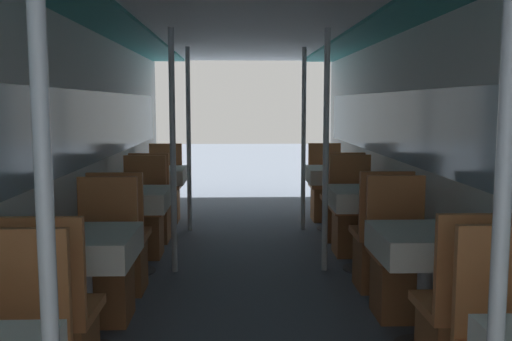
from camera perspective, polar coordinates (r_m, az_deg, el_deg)
wall_left at (r=4.50m, az=-18.71°, el=1.39°), size 0.05×9.64×2.12m
wall_right at (r=4.57m, az=17.55°, el=1.51°), size 0.05×9.64×2.12m
ceiling_panel at (r=4.35m, az=-0.44°, el=15.76°), size 2.83×9.64×0.07m
support_pole_left_0 at (r=1.77m, az=-20.20°, el=-7.53°), size 0.05×0.05×2.12m
dining_table_left_1 at (r=3.51m, az=-17.03°, el=-7.97°), size 0.62×0.62×0.73m
chair_left_far_1 at (r=4.10m, az=-14.90°, el=-10.22°), size 0.42×0.42×0.97m
dining_table_left_2 at (r=5.09m, az=-12.23°, el=-3.29°), size 0.62×0.62×0.73m
chair_left_near_2 at (r=4.63m, az=-13.33°, el=-8.20°), size 0.42×0.42×0.97m
chair_left_far_2 at (r=5.67m, az=-11.18°, el=-5.39°), size 0.42×0.42×0.97m
support_pole_left_2 at (r=4.98m, az=-8.31°, el=1.81°), size 0.05×0.05×2.12m
dining_table_left_3 at (r=6.70m, az=-9.74°, el=-0.84°), size 0.62×0.62×0.73m
chair_left_near_3 at (r=6.22m, az=-10.35°, el=-4.30°), size 0.42×0.42×0.97m
chair_left_far_3 at (r=7.28m, az=-9.12°, el=-2.67°), size 0.42×0.42×0.97m
support_pole_left_3 at (r=6.62m, az=-6.75°, el=3.04°), size 0.05×0.05×2.12m
support_pole_right_0 at (r=1.85m, az=23.24°, el=-7.00°), size 0.05×0.05×2.12m
dining_table_right_1 at (r=3.58m, az=16.79°, el=-7.68°), size 0.62×0.62×0.73m
chair_right_near_1 at (r=3.19m, az=19.83°, el=-15.39°), size 0.42×0.42×0.97m
chair_right_far_1 at (r=4.16m, az=14.22°, el=-9.96°), size 0.42×0.42×0.97m
dining_table_right_2 at (r=5.14m, az=10.87°, el=-3.17°), size 0.62×0.62×0.73m
chair_right_near_2 at (r=4.69m, az=12.27°, el=-8.00°), size 0.42×0.42×0.97m
chair_right_far_2 at (r=5.71m, az=9.59°, el=-5.27°), size 0.42×0.42×0.97m
support_pole_right_2 at (r=5.01m, az=7.00°, el=1.86°), size 0.05×0.05×2.12m
dining_table_right_3 at (r=6.74m, az=7.76°, el=-0.76°), size 0.62×0.62×0.73m
chair_right_near_3 at (r=6.26m, az=8.55°, el=-4.20°), size 0.42×0.42×0.97m
chair_right_far_3 at (r=7.31m, az=7.00°, el=-2.59°), size 0.42×0.42×0.97m
support_pole_right_3 at (r=6.64m, az=4.78°, el=3.08°), size 0.05×0.05×2.12m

